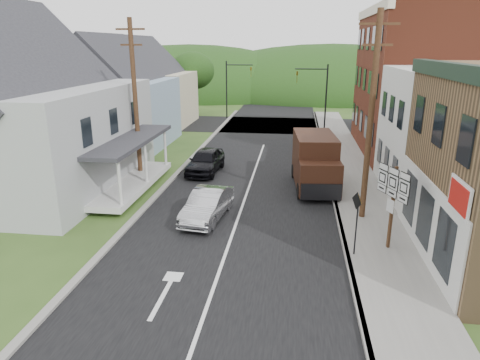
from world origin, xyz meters
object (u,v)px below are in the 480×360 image
(delivery_van, at_px, (315,162))
(route_sign_cluster, at_px, (392,196))
(silver_sedan, at_px, (207,205))
(dark_sedan, at_px, (205,161))
(warning_sign, at_px, (357,215))

(delivery_van, bearing_deg, route_sign_cluster, -76.12)
(silver_sedan, xyz_separation_m, dark_sedan, (-1.62, 7.29, 0.07))
(dark_sedan, distance_m, route_sign_cluster, 13.25)
(delivery_van, distance_m, warning_sign, 8.16)
(route_sign_cluster, xyz_separation_m, warning_sign, (-1.34, -0.73, -0.53))
(dark_sedan, bearing_deg, delivery_van, -14.90)
(route_sign_cluster, bearing_deg, dark_sedan, 110.34)
(dark_sedan, height_order, delivery_van, delivery_van)
(silver_sedan, bearing_deg, warning_sign, -18.65)
(dark_sedan, relative_size, warning_sign, 1.78)
(dark_sedan, distance_m, warning_sign, 12.89)
(route_sign_cluster, bearing_deg, delivery_van, 85.56)
(delivery_van, height_order, warning_sign, delivery_van)
(dark_sedan, relative_size, route_sign_cluster, 1.34)
(dark_sedan, xyz_separation_m, route_sign_cluster, (9.12, -9.50, 1.50))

